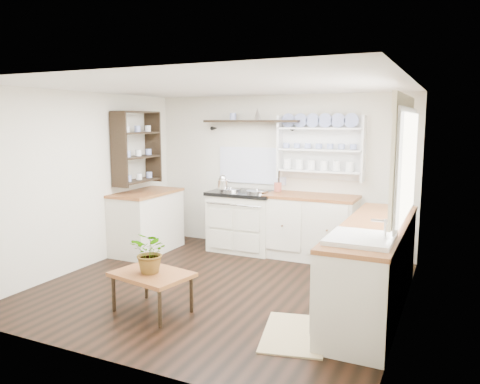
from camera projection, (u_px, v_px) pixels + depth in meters
name	position (u px, v px, depth m)	size (l,w,h in m)	color
floor	(221.00, 287.00, 5.46)	(4.00, 3.80, 0.01)	black
wall_back	(279.00, 173.00, 6.99)	(4.00, 0.02, 2.30)	beige
wall_right	(407.00, 203.00, 4.45)	(0.02, 3.80, 2.30)	beige
wall_left	(85.00, 180.00, 6.13)	(0.02, 3.80, 2.30)	beige
ceiling	(220.00, 86.00, 5.12)	(4.00, 3.80, 0.01)	white
window	(405.00, 158.00, 4.55)	(0.08, 1.55, 1.22)	white
aga_cooker	(244.00, 220.00, 6.98)	(1.00, 0.69, 0.92)	beige
back_cabinets	(311.00, 226.00, 6.58)	(1.27, 0.63, 0.90)	beige
right_cabinets	(373.00, 266.00, 4.77)	(0.62, 2.43, 0.90)	beige
belfast_sink	(360.00, 252.00, 4.05)	(0.55, 0.60, 0.45)	white
left_cabinets	(147.00, 221.00, 6.91)	(0.62, 1.13, 0.90)	beige
plate_rack	(322.00, 147.00, 6.63)	(1.20, 0.22, 0.90)	white
high_shelf	(251.00, 122.00, 6.94)	(1.50, 0.29, 0.16)	black
left_shelving	(137.00, 147.00, 6.81)	(0.28, 0.80, 1.05)	black
kettle	(223.00, 182.00, 6.91)	(0.16, 0.16, 0.20)	silver
utensil_crock	(278.00, 187.00, 6.79)	(0.11, 0.11, 0.13)	#AD523F
center_table	(152.00, 277.00, 4.71)	(0.85, 0.67, 0.41)	brown
potted_plant	(151.00, 252.00, 4.67)	(0.38, 0.33, 0.43)	#3F7233
floor_rug	(294.00, 334.00, 4.25)	(0.55, 0.85, 0.02)	#9F8E5C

